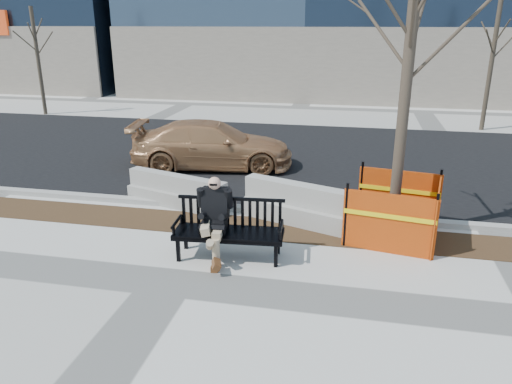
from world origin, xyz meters
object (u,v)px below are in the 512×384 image
(bench, at_px, (229,257))
(jersey_barrier_left, at_px, (178,205))
(tree_fence, at_px, (391,236))
(sedan, at_px, (213,167))
(seated_man, at_px, (215,255))
(jersey_barrier_right, at_px, (310,225))

(bench, distance_m, jersey_barrier_left, 3.13)
(tree_fence, height_order, sedan, tree_fence)
(seated_man, distance_m, jersey_barrier_left, 2.93)
(sedan, bearing_deg, jersey_barrier_left, 172.49)
(tree_fence, bearing_deg, bench, -152.22)
(tree_fence, relative_size, jersey_barrier_right, 2.07)
(sedan, relative_size, jersey_barrier_right, 1.53)
(tree_fence, height_order, jersey_barrier_left, tree_fence)
(jersey_barrier_left, relative_size, jersey_barrier_right, 0.86)
(jersey_barrier_left, bearing_deg, tree_fence, 8.25)
(bench, height_order, seated_man, seated_man)
(tree_fence, bearing_deg, sedan, 140.66)
(jersey_barrier_right, bearing_deg, bench, -105.61)
(bench, bearing_deg, jersey_barrier_left, 123.69)
(seated_man, xyz_separation_m, jersey_barrier_right, (1.64, 1.86, 0.00))
(seated_man, xyz_separation_m, jersey_barrier_left, (-1.66, 2.42, 0.00))
(bench, distance_m, tree_fence, 3.50)
(tree_fence, bearing_deg, seated_man, -154.72)
(bench, xyz_separation_m, jersey_barrier_right, (1.36, 1.89, 0.00))
(jersey_barrier_right, bearing_deg, seated_man, -111.45)
(tree_fence, xyz_separation_m, jersey_barrier_right, (-1.74, 0.26, 0.00))
(jersey_barrier_left, bearing_deg, sedan, 109.48)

